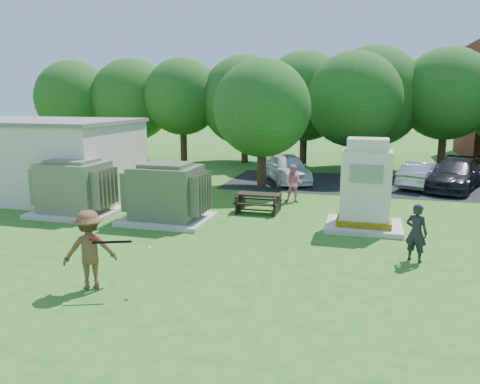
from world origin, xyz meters
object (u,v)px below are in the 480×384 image
(person_by_generator, at_px, (416,233))
(person_at_picnic, at_px, (294,184))
(car_dark, at_px, (454,175))
(transformer_right, at_px, (167,194))
(picnic_table, at_px, (259,200))
(generator_cabinet, at_px, (365,190))
(transformer_left, at_px, (75,189))
(car_silver_a, at_px, (422,175))
(batter, at_px, (90,249))
(car_white, at_px, (287,168))

(person_by_generator, height_order, person_at_picnic, person_by_generator)
(car_dark, bearing_deg, transformer_right, -120.63)
(person_by_generator, relative_size, car_dark, 0.33)
(transformer_right, relative_size, picnic_table, 1.80)
(generator_cabinet, relative_size, picnic_table, 1.80)
(transformer_left, bearing_deg, car_silver_a, 34.80)
(picnic_table, xyz_separation_m, car_silver_a, (6.46, 6.86, 0.18))
(person_by_generator, height_order, car_dark, person_by_generator)
(transformer_right, distance_m, batter, 5.91)
(picnic_table, height_order, car_dark, car_dark)
(person_at_picnic, bearing_deg, picnic_table, -114.07)
(picnic_table, bearing_deg, car_white, 90.40)
(transformer_right, relative_size, car_silver_a, 0.79)
(car_white, bearing_deg, picnic_table, -114.31)
(transformer_left, height_order, car_silver_a, transformer_left)
(transformer_right, bearing_deg, person_at_picnic, 47.49)
(transformer_left, relative_size, transformer_right, 1.00)
(batter, relative_size, person_by_generator, 1.16)
(person_at_picnic, xyz_separation_m, car_white, (-1.06, 4.55, -0.05))
(person_by_generator, bearing_deg, car_silver_a, -70.63)
(transformer_right, xyz_separation_m, batter, (0.73, -5.86, -0.06))
(transformer_right, relative_size, person_by_generator, 1.90)
(transformer_right, relative_size, batter, 1.64)
(picnic_table, distance_m, car_dark, 10.35)
(transformer_right, bearing_deg, transformer_left, 180.00)
(person_at_picnic, relative_size, car_dark, 0.32)
(transformer_right, height_order, person_by_generator, transformer_right)
(transformer_left, height_order, batter, transformer_left)
(generator_cabinet, xyz_separation_m, batter, (-5.97, -6.73, -0.40))
(batter, distance_m, car_dark, 17.77)
(transformer_left, distance_m, picnic_table, 6.87)
(transformer_left, height_order, picnic_table, transformer_left)
(batter, relative_size, car_silver_a, 0.48)
(person_at_picnic, distance_m, car_dark, 8.32)
(picnic_table, xyz_separation_m, batter, (-2.07, -8.01, 0.47))
(transformer_left, bearing_deg, person_by_generator, -9.76)
(transformer_left, xyz_separation_m, generator_cabinet, (10.40, 0.87, 0.34))
(transformer_right, relative_size, generator_cabinet, 1.00)
(picnic_table, bearing_deg, person_by_generator, -38.38)
(transformer_right, bearing_deg, picnic_table, 37.50)
(transformer_right, height_order, car_silver_a, transformer_right)
(generator_cabinet, bearing_deg, person_by_generator, -64.73)
(generator_cabinet, height_order, person_by_generator, generator_cabinet)
(batter, relative_size, car_dark, 0.38)
(transformer_left, distance_m, transformer_right, 3.70)
(batter, height_order, car_silver_a, batter)
(person_at_picnic, distance_m, car_silver_a, 7.30)
(car_dark, bearing_deg, batter, -104.37)
(generator_cabinet, height_order, car_dark, generator_cabinet)
(car_silver_a, bearing_deg, generator_cabinet, 94.37)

